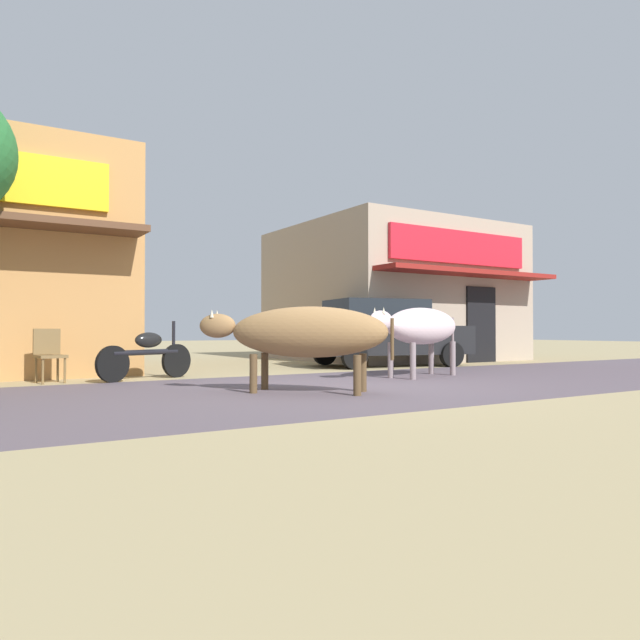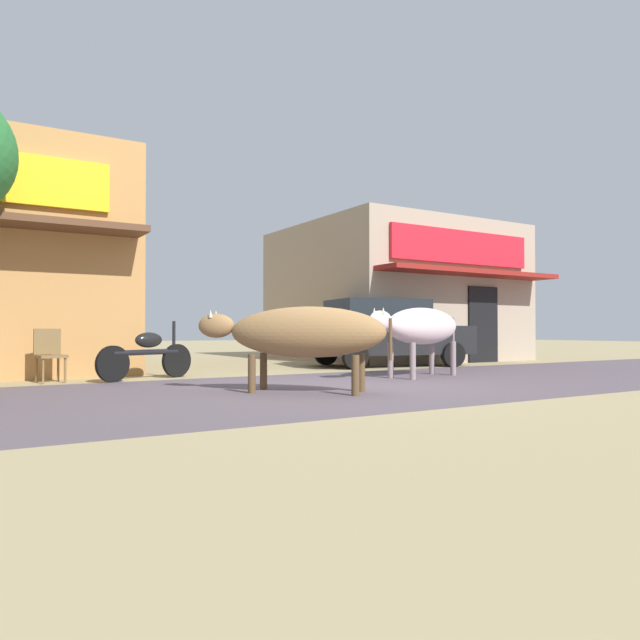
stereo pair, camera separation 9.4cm
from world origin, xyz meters
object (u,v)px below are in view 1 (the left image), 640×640
Objects in this scene: parked_motorcycle at (147,353)px; cow_far_dark at (421,327)px; parked_hatchback_car at (383,332)px; pedestrian_by_shop at (469,326)px; cafe_chair_near_tree at (49,353)px; cow_near_brown at (305,333)px.

parked_motorcycle is 0.70× the size of cow_far_dark.
parked_hatchback_car reaches higher than parked_motorcycle.
pedestrian_by_shop is at bearing 7.72° from parked_motorcycle.
parked_motorcycle is 9.55m from pedestrian_by_shop.
parked_motorcycle is (-6.10, -0.94, -0.37)m from parked_hatchback_car.
cafe_chair_near_tree is at bearing -174.67° from pedestrian_by_shop.
cow_near_brown is at bearing -68.60° from parked_motorcycle.
cafe_chair_near_tree is (-6.23, 2.37, -0.44)m from cow_far_dark.
parked_motorcycle is 3.64m from cow_near_brown.
cow_near_brown is 0.88× the size of cow_far_dark.
parked_hatchback_car is at bearing -174.13° from pedestrian_by_shop.
pedestrian_by_shop is (9.45, 1.28, 0.53)m from parked_motorcycle.
cow_far_dark is at bearing -20.80° from cafe_chair_near_tree.
cafe_chair_near_tree is (-2.92, 3.62, -0.35)m from cow_near_brown.
parked_hatchback_car reaches higher than cow_far_dark.
cow_near_brown is 3.54m from cow_far_dark.
cow_near_brown reaches higher than cafe_chair_near_tree.
cow_near_brown is (1.32, -3.37, 0.39)m from parked_motorcycle.
parked_hatchback_car is 2.25× the size of parked_motorcycle.
parked_motorcycle is at bearing 111.40° from cow_near_brown.
cafe_chair_near_tree is at bearing -174.91° from parked_hatchback_car.
parked_hatchback_car reaches higher than cow_near_brown.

